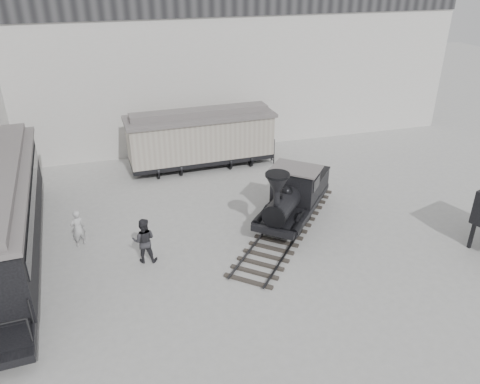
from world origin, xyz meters
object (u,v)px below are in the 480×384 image
object	(u,v)px
visitor_a	(78,228)
visitor_b	(144,240)
boxcar	(201,137)
locomotive	(292,198)

from	to	relation	value
visitor_a	visitor_b	xyz separation A→B (m)	(2.55, -1.96, 0.13)
visitor_a	visitor_b	world-z (taller)	visitor_b
visitor_a	boxcar	bearing A→B (deg)	-163.58
locomotive	visitor_b	bearing A→B (deg)	-128.63
boxcar	locomotive	bearing A→B (deg)	-72.65
visitor_a	visitor_b	distance (m)	3.22
boxcar	visitor_b	world-z (taller)	boxcar
locomotive	boxcar	size ratio (longest dim) A/B	0.97
visitor_b	locomotive	bearing A→B (deg)	-156.13
visitor_a	visitor_b	size ratio (longest dim) A/B	0.87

